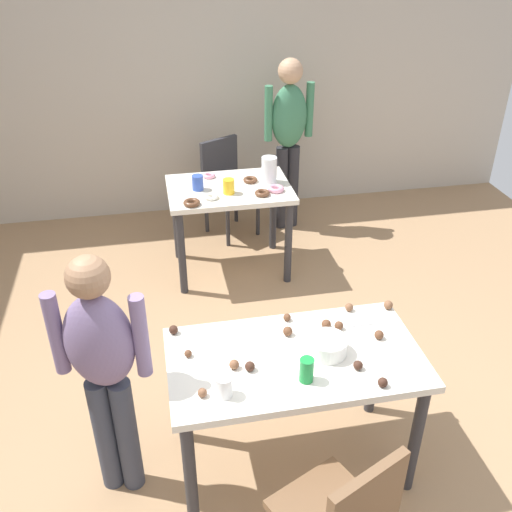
% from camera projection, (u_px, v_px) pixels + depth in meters
% --- Properties ---
extents(ground_plane, '(6.40, 6.40, 0.00)m').
position_uv_depth(ground_plane, '(268.00, 449.00, 3.22)').
color(ground_plane, '#9E7A56').
extents(wall_back, '(6.40, 0.10, 2.60)m').
position_uv_depth(wall_back, '(197.00, 77.00, 5.24)').
color(wall_back, '#BCB2A3').
rests_on(wall_back, ground_plane).
extents(dining_table_near, '(1.24, 0.67, 0.75)m').
position_uv_depth(dining_table_near, '(294.00, 373.00, 2.83)').
color(dining_table_near, silver).
rests_on(dining_table_near, ground_plane).
extents(dining_table_far, '(0.96, 0.67, 0.75)m').
position_uv_depth(dining_table_far, '(230.00, 202.00, 4.54)').
color(dining_table_far, silver).
rests_on(dining_table_far, ground_plane).
extents(chair_far_table, '(0.54, 0.54, 0.87)m').
position_uv_depth(chair_far_table, '(226.00, 181.00, 5.20)').
color(chair_far_table, '#2D2D33').
rests_on(chair_far_table, ground_plane).
extents(person_girl_near, '(0.45, 0.27, 1.39)m').
position_uv_depth(person_girl_near, '(103.00, 363.00, 2.62)').
color(person_girl_near, '#383D4C').
rests_on(person_girl_near, ground_plane).
extents(person_adult_far, '(0.46, 0.24, 1.56)m').
position_uv_depth(person_adult_far, '(289.00, 131.00, 5.05)').
color(person_adult_far, '#28282D').
rests_on(person_adult_far, ground_plane).
extents(mixing_bowl, '(0.19, 0.19, 0.09)m').
position_uv_depth(mixing_bowl, '(328.00, 346.00, 2.77)').
color(mixing_bowl, white).
rests_on(mixing_bowl, dining_table_near).
extents(soda_can, '(0.07, 0.07, 0.12)m').
position_uv_depth(soda_can, '(307.00, 370.00, 2.60)').
color(soda_can, '#198438').
rests_on(soda_can, dining_table_near).
extents(fork_near, '(0.17, 0.02, 0.01)m').
position_uv_depth(fork_near, '(366.00, 324.00, 2.98)').
color(fork_near, silver).
rests_on(fork_near, dining_table_near).
extents(cup_near_0, '(0.07, 0.07, 0.10)m').
position_uv_depth(cup_near_0, '(224.00, 386.00, 2.52)').
color(cup_near_0, white).
rests_on(cup_near_0, dining_table_near).
extents(cake_ball_0, '(0.04, 0.04, 0.04)m').
position_uv_depth(cake_ball_0, '(349.00, 307.00, 3.08)').
color(cake_ball_0, brown).
rests_on(cake_ball_0, dining_table_near).
extents(cake_ball_1, '(0.05, 0.05, 0.05)m').
position_uv_depth(cake_ball_1, '(388.00, 305.00, 3.09)').
color(cake_ball_1, brown).
rests_on(cake_ball_1, dining_table_near).
extents(cake_ball_2, '(0.05, 0.05, 0.05)m').
position_uv_depth(cake_ball_2, '(358.00, 365.00, 2.68)').
color(cake_ball_2, '#3D2319').
rests_on(cake_ball_2, dining_table_near).
extents(cake_ball_3, '(0.05, 0.05, 0.05)m').
position_uv_depth(cake_ball_3, '(173.00, 330.00, 2.91)').
color(cake_ball_3, '#3D2319').
rests_on(cake_ball_3, dining_table_near).
extents(cake_ball_4, '(0.05, 0.05, 0.05)m').
position_uv_depth(cake_ball_4, '(383.00, 382.00, 2.58)').
color(cake_ball_4, '#3D2319').
rests_on(cake_ball_4, dining_table_near).
extents(cake_ball_5, '(0.04, 0.04, 0.04)m').
position_uv_depth(cake_ball_5, '(188.00, 353.00, 2.76)').
color(cake_ball_5, brown).
rests_on(cake_ball_5, dining_table_near).
extents(cake_ball_6, '(0.05, 0.05, 0.05)m').
position_uv_depth(cake_ball_6, '(379.00, 335.00, 2.87)').
color(cake_ball_6, brown).
rests_on(cake_ball_6, dining_table_near).
extents(cake_ball_7, '(0.05, 0.05, 0.05)m').
position_uv_depth(cake_ball_7, '(339.00, 326.00, 2.94)').
color(cake_ball_7, brown).
rests_on(cake_ball_7, dining_table_near).
extents(cake_ball_8, '(0.05, 0.05, 0.05)m').
position_uv_depth(cake_ball_8, '(326.00, 324.00, 2.95)').
color(cake_ball_8, brown).
rests_on(cake_ball_8, dining_table_near).
extents(cake_ball_9, '(0.05, 0.05, 0.05)m').
position_uv_depth(cake_ball_9, '(288.00, 331.00, 2.90)').
color(cake_ball_9, brown).
rests_on(cake_ball_9, dining_table_near).
extents(cake_ball_10, '(0.04, 0.04, 0.04)m').
position_uv_depth(cake_ball_10, '(287.00, 317.00, 3.00)').
color(cake_ball_10, brown).
rests_on(cake_ball_10, dining_table_near).
extents(cake_ball_11, '(0.05, 0.05, 0.05)m').
position_uv_depth(cake_ball_11, '(250.00, 366.00, 2.67)').
color(cake_ball_11, '#3D2319').
rests_on(cake_ball_11, dining_table_near).
extents(cake_ball_12, '(0.04, 0.04, 0.04)m').
position_uv_depth(cake_ball_12, '(202.00, 393.00, 2.53)').
color(cake_ball_12, brown).
rests_on(cake_ball_12, dining_table_near).
extents(cake_ball_13, '(0.05, 0.05, 0.05)m').
position_uv_depth(cake_ball_13, '(234.00, 364.00, 2.69)').
color(cake_ball_13, brown).
rests_on(cake_ball_13, dining_table_near).
extents(pitcher_far, '(0.12, 0.12, 0.21)m').
position_uv_depth(pitcher_far, '(269.00, 170.00, 4.50)').
color(pitcher_far, white).
rests_on(pitcher_far, dining_table_far).
extents(cup_far_0, '(0.09, 0.09, 0.12)m').
position_uv_depth(cup_far_0, '(198.00, 183.00, 4.40)').
color(cup_far_0, '#3351B2').
rests_on(cup_far_0, dining_table_far).
extents(cup_far_1, '(0.09, 0.09, 0.11)m').
position_uv_depth(cup_far_1, '(229.00, 186.00, 4.35)').
color(cup_far_1, yellow).
rests_on(cup_far_1, dining_table_far).
extents(donut_far_0, '(0.12, 0.12, 0.04)m').
position_uv_depth(donut_far_0, '(192.00, 203.00, 4.19)').
color(donut_far_0, brown).
rests_on(donut_far_0, dining_table_far).
extents(donut_far_1, '(0.12, 0.12, 0.03)m').
position_uv_depth(donut_far_1, '(262.00, 193.00, 4.34)').
color(donut_far_1, brown).
rests_on(donut_far_1, dining_table_far).
extents(donut_far_2, '(0.11, 0.11, 0.03)m').
position_uv_depth(donut_far_2, '(211.00, 197.00, 4.29)').
color(donut_far_2, white).
rests_on(donut_far_2, dining_table_far).
extents(donut_far_3, '(0.10, 0.10, 0.03)m').
position_uv_depth(donut_far_3, '(209.00, 176.00, 4.63)').
color(donut_far_3, pink).
rests_on(donut_far_3, dining_table_far).
extents(donut_far_4, '(0.13, 0.13, 0.04)m').
position_uv_depth(donut_far_4, '(276.00, 189.00, 4.40)').
color(donut_far_4, pink).
rests_on(donut_far_4, dining_table_far).
extents(donut_far_5, '(0.11, 0.11, 0.03)m').
position_uv_depth(donut_far_5, '(250.00, 180.00, 4.55)').
color(donut_far_5, brown).
rests_on(donut_far_5, dining_table_far).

